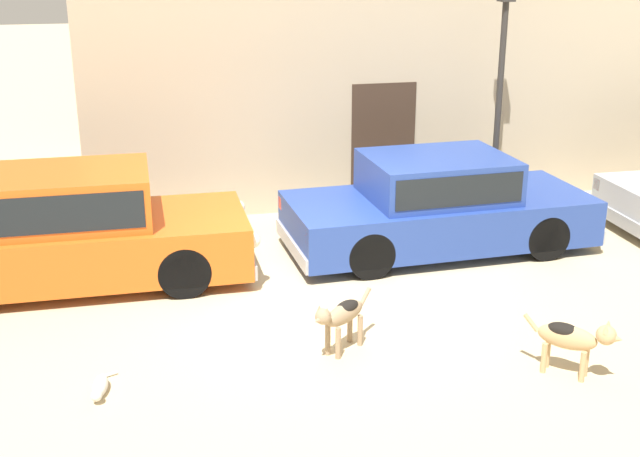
# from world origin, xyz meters

# --- Properties ---
(ground_plane) EXTENTS (80.00, 80.00, 0.00)m
(ground_plane) POSITION_xyz_m (0.00, 0.00, 0.00)
(ground_plane) COLOR tan
(parked_sedan_nearest) EXTENTS (4.57, 1.84, 1.52)m
(parked_sedan_nearest) POSITION_xyz_m (-2.92, 1.35, 0.75)
(parked_sedan_nearest) COLOR #D15619
(parked_sedan_nearest) RESTS_ON ground_plane
(parked_sedan_second) EXTENTS (4.58, 1.99, 1.40)m
(parked_sedan_second) POSITION_xyz_m (2.15, 1.47, 0.69)
(parked_sedan_second) COLOR navy
(parked_sedan_second) RESTS_ON ground_plane
(stray_dog_spotted) EXTENTS (0.82, 0.67, 0.66)m
(stray_dog_spotted) POSITION_xyz_m (-0.02, -1.36, 0.44)
(stray_dog_spotted) COLOR #997F60
(stray_dog_spotted) RESTS_ON ground_plane
(stray_dog_tan) EXTENTS (0.80, 0.74, 0.68)m
(stray_dog_tan) POSITION_xyz_m (2.17, -2.42, 0.44)
(stray_dog_tan) COLOR tan
(stray_dog_tan) RESTS_ON ground_plane
(stray_cat) EXTENTS (0.27, 0.64, 0.17)m
(stray_cat) POSITION_xyz_m (-2.60, -1.68, 0.08)
(stray_cat) COLOR beige
(stray_cat) RESTS_ON ground_plane
(street_lamp) EXTENTS (0.22, 0.22, 3.70)m
(street_lamp) POSITION_xyz_m (3.65, 2.84, 2.38)
(street_lamp) COLOR #2D2B28
(street_lamp) RESTS_ON ground_plane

